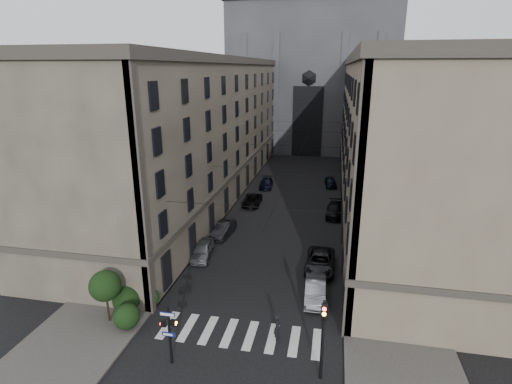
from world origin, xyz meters
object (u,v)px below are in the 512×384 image
Objects in this scene: car_right_near at (315,291)px; car_right_far at (331,182)px; car_left_far at (266,183)px; car_left_midnear at (224,229)px; car_left_midfar at (252,200)px; car_right_midnear at (320,262)px; pedestrian at (277,328)px; pedestrian_signal_left at (169,331)px; car_left_near at (203,250)px; gothic_tower at (313,66)px; car_right_midfar at (335,210)px; traffic_light_right at (323,331)px.

car_right_far is at bearing 86.65° from car_right_near.
car_left_far is 1.12× the size of car_right_far.
car_left_midnear is 10.57m from car_left_midfar.
car_right_midnear is 10.72m from pedestrian.
pedestrian_signal_left is 14.43m from car_left_near.
pedestrian_signal_left is 0.83× the size of car_left_midfar.
car_left_midnear is 11.98m from car_right_midnear.
car_left_midfar is 8.38m from car_left_far.
car_right_far is at bearing 68.61° from car_left_midnear.
car_right_near is at bearing -85.74° from gothic_tower.
car_right_midnear reaches higher than car_left_near.
pedestrian_signal_left is at bearing -78.09° from car_left_midnear.
car_left_far is at bearing -96.83° from gothic_tower.
pedestrian reaches higher than car_right_midfar.
car_right_midnear is (0.16, 5.01, 0.02)m from car_right_near.
gothic_tower is 74.67m from traffic_light_right.
car_left_midnear is at bearing 96.18° from pedestrian_signal_left.
car_right_near is 0.82× the size of car_right_midnear.
car_left_midnear is (0.58, 5.39, -0.03)m from car_left_near.
car_left_midfar is 11.05m from car_right_midfar.
car_right_far is (-0.19, 40.60, -2.59)m from traffic_light_right.
traffic_light_right is at bearing -85.62° from gothic_tower.
gothic_tower is 11.13× the size of car_right_midfar.
car_right_near reaches higher than car_left_midfar.
car_left_midnear is at bearing 19.92° from pedestrian.
gothic_tower is 72.08m from pedestrian.
car_right_midfar is at bearing 86.01° from car_right_midnear.
traffic_light_right is 1.27× the size of car_right_far.
gothic_tower is 10.46× the size of car_right_midnear.
traffic_light_right is at bearing -86.95° from car_right_near.
traffic_light_right is 2.75× the size of pedestrian.
car_left_near reaches higher than car_right_near.
car_left_midfar is 1.05× the size of car_left_far.
pedestrian_signal_left is 0.72× the size of car_right_midnear.
car_left_near is 0.86× the size of car_right_midfar.
gothic_tower is at bearing 78.78° from car_left_far.
car_left_midnear is (-2.11, 19.48, -1.59)m from pedestrian_signal_left.
pedestrian_signal_left is 0.98× the size of car_right_far.
car_right_midnear is 2.94× the size of pedestrian.
pedestrian is (2.60, -70.03, -16.85)m from gothic_tower.
car_right_far is (5.41, -32.44, -17.10)m from gothic_tower.
car_left_near is at bearing -120.20° from car_right_far.
pedestrian is (8.80, -10.67, 0.18)m from car_left_near.
car_right_near is at bearing -97.93° from car_right_far.
pedestrian is at bearing -101.15° from car_right_far.
car_right_far is (9.61, 2.64, 0.03)m from car_left_far.
gothic_tower reaches higher than pedestrian_signal_left.
pedestrian is at bearing -101.83° from car_right_midnear.
pedestrian_signal_left is 0.90× the size of car_left_midnear.
traffic_light_right is 18.24m from car_left_near.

